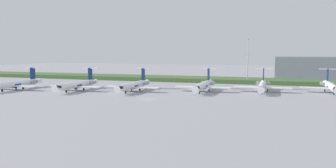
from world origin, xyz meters
TOP-DOWN VIEW (x-y plane):
  - ground_plane at (0.00, 30.00)m, footprint 500.00×500.00m
  - grass_berm at (0.00, 70.78)m, footprint 320.00×20.00m
  - regional_jet_nearest at (-63.82, 9.10)m, footprint 22.81×31.00m
  - regional_jet_second at (-37.09, 14.32)m, footprint 22.81×31.00m
  - regional_jet_third at (-13.49, 19.17)m, footprint 22.81×31.00m
  - regional_jet_fourth at (14.07, 27.39)m, footprint 22.81×31.00m
  - regional_jet_fifth at (37.12, 33.67)m, footprint 22.81×31.00m
  - regional_jet_sixth at (63.33, 39.37)m, footprint 22.81×31.00m
  - antenna_mast at (28.47, 67.71)m, footprint 4.40×0.50m
  - distant_hangar at (66.49, 99.60)m, footprint 49.49×23.41m
  - safety_cone_front_marker at (60.91, 19.59)m, footprint 0.44×0.44m

SIDE VIEW (x-z plane):
  - ground_plane at x=0.00m, z-range 0.00..0.00m
  - safety_cone_front_marker at x=60.91m, z-range 0.00..0.55m
  - grass_berm at x=0.00m, z-range 0.00..2.12m
  - regional_jet_nearest at x=-63.82m, z-range -1.96..7.04m
  - regional_jet_second at x=-37.09m, z-range -1.96..7.04m
  - regional_jet_third at x=-13.49m, z-range -1.96..7.04m
  - regional_jet_fourth at x=14.07m, z-range -1.96..7.04m
  - regional_jet_fifth at x=37.12m, z-range -1.96..7.04m
  - regional_jet_sixth at x=63.33m, z-range -1.96..7.04m
  - distant_hangar at x=66.49m, z-range 0.00..13.21m
  - antenna_mast at x=28.47m, z-range -1.91..20.67m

